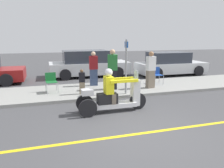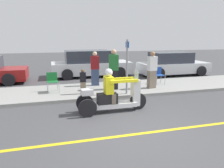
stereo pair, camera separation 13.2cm
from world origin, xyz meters
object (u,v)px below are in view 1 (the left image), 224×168
(street_sign, at_px, (126,65))
(spectator_far_back, at_px, (151,70))
(motorcycle_trike, at_px, (112,96))
(spectator_with_child, at_px, (113,70))
(spectator_mid_group, at_px, (94,69))
(folding_chair_set_back, at_px, (51,80))
(parked_car_lot_left, at_px, (88,64))
(folding_chair_curbside, at_px, (157,74))
(spectator_near_curb, at_px, (82,82))
(parked_car_lot_center, at_px, (170,64))

(street_sign, bearing_deg, spectator_far_back, 24.67)
(motorcycle_trike, relative_size, spectator_with_child, 1.32)
(spectator_mid_group, xyz_separation_m, folding_chair_set_back, (-1.99, -0.73, -0.28))
(spectator_mid_group, bearing_deg, parked_car_lot_left, 83.97)
(motorcycle_trike, height_order, parked_car_lot_left, parked_car_lot_left)
(motorcycle_trike, xyz_separation_m, spectator_far_back, (2.53, 2.30, 0.40))
(motorcycle_trike, bearing_deg, spectator_far_back, 42.27)
(folding_chair_curbside, bearing_deg, motorcycle_trike, -136.68)
(spectator_far_back, xyz_separation_m, folding_chair_curbside, (0.72, 0.76, -0.30))
(motorcycle_trike, xyz_separation_m, folding_chair_curbside, (3.24, 3.06, 0.10))
(spectator_near_curb, relative_size, parked_car_lot_center, 0.23)
(folding_chair_set_back, height_order, folding_chair_curbside, same)
(parked_car_lot_left, height_order, street_sign, street_sign)
(spectator_near_curb, height_order, parked_car_lot_left, parked_car_lot_left)
(parked_car_lot_center, bearing_deg, spectator_near_curb, -150.03)
(spectator_near_curb, xyz_separation_m, folding_chair_set_back, (-1.20, 0.71, 0.01))
(motorcycle_trike, distance_m, spectator_near_curb, 2.20)
(folding_chair_curbside, distance_m, parked_car_lot_left, 4.59)
(spectator_near_curb, relative_size, folding_chair_set_back, 1.25)
(spectator_near_curb, xyz_separation_m, street_sign, (1.73, -0.46, 0.70))
(spectator_near_curb, distance_m, spectator_with_child, 1.55)
(motorcycle_trike, height_order, spectator_near_curb, motorcycle_trike)
(folding_chair_set_back, relative_size, parked_car_lot_left, 0.17)
(folding_chair_set_back, distance_m, street_sign, 3.23)
(spectator_near_curb, bearing_deg, parked_car_lot_center, 29.97)
(motorcycle_trike, relative_size, folding_chair_set_back, 2.86)
(parked_car_lot_left, bearing_deg, street_sign, -83.27)
(street_sign, bearing_deg, folding_chair_set_back, 158.14)
(motorcycle_trike, distance_m, folding_chair_set_back, 3.36)
(spectator_mid_group, bearing_deg, spectator_with_child, -56.47)
(folding_chair_curbside, relative_size, parked_car_lot_left, 0.17)
(folding_chair_curbside, xyz_separation_m, parked_car_lot_left, (-2.76, 3.67, 0.13))
(spectator_far_back, bearing_deg, spectator_mid_group, 152.39)
(spectator_with_child, relative_size, parked_car_lot_left, 0.37)
(spectator_far_back, bearing_deg, folding_chair_set_back, 173.29)
(spectator_far_back, xyz_separation_m, spectator_mid_group, (-2.38, 1.24, -0.02))
(spectator_mid_group, relative_size, folding_chair_curbside, 1.98)
(parked_car_lot_left, bearing_deg, motorcycle_trike, -94.14)
(motorcycle_trike, height_order, folding_chair_set_back, motorcycle_trike)
(spectator_far_back, relative_size, folding_chair_set_back, 2.03)
(spectator_near_curb, distance_m, folding_chair_set_back, 1.39)
(spectator_mid_group, xyz_separation_m, folding_chair_curbside, (3.09, -0.48, -0.28))
(parked_car_lot_left, bearing_deg, spectator_mid_group, -96.03)
(street_sign, bearing_deg, parked_car_lot_left, 96.73)
(motorcycle_trike, height_order, street_sign, street_sign)
(folding_chair_set_back, bearing_deg, street_sign, -21.86)
(motorcycle_trike, height_order, folding_chair_curbside, motorcycle_trike)
(folding_chair_set_back, xyz_separation_m, parked_car_lot_left, (2.33, 3.92, 0.13))
(folding_chair_curbside, relative_size, street_sign, 0.37)
(spectator_near_curb, bearing_deg, folding_chair_curbside, 13.87)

